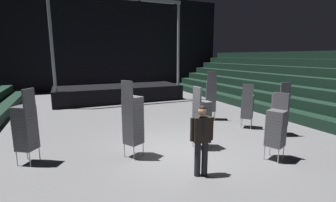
{
  "coord_description": "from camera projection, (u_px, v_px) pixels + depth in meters",
  "views": [
    {
      "loc": [
        -3.27,
        -6.35,
        2.87
      ],
      "look_at": [
        -0.15,
        0.82,
        1.4
      ],
      "focal_mm": 25.73,
      "sensor_mm": 36.0,
      "label": 1
    }
  ],
  "objects": [
    {
      "name": "ground_plane",
      "position": [
        183.0,
        150.0,
        7.54
      ],
      "size": [
        22.0,
        30.0,
        0.1
      ],
      "primitive_type": "cube",
      "color": "slate"
    },
    {
      "name": "chair_stack_front_right",
      "position": [
        25.0,
        127.0,
        6.34
      ],
      "size": [
        0.61,
        0.61,
        2.05
      ],
      "rotation": [
        0.0,
        0.0,
        1.01
      ],
      "color": "#B2B5BA",
      "rests_on": "ground_plane"
    },
    {
      "name": "chair_stack_mid_right",
      "position": [
        247.0,
        106.0,
        9.62
      ],
      "size": [
        0.62,
        0.62,
        1.79
      ],
      "rotation": [
        0.0,
        0.0,
        5.46
      ],
      "color": "#B2B5BA",
      "rests_on": "ground_plane"
    },
    {
      "name": "chair_stack_front_left",
      "position": [
        202.0,
        118.0,
        7.46
      ],
      "size": [
        0.46,
        0.46,
        1.96
      ],
      "rotation": [
        0.0,
        0.0,
        4.75
      ],
      "color": "#B2B5BA",
      "rests_on": "ground_plane"
    },
    {
      "name": "chair_stack_rear_right",
      "position": [
        276.0,
        127.0,
        6.62
      ],
      "size": [
        0.57,
        0.57,
        1.88
      ],
      "rotation": [
        0.0,
        0.0,
        1.95
      ],
      "color": "#B2B5BA",
      "rests_on": "ground_plane"
    },
    {
      "name": "chair_stack_mid_centre",
      "position": [
        280.0,
        109.0,
        8.72
      ],
      "size": [
        0.51,
        0.51,
        1.96
      ],
      "rotation": [
        0.0,
        0.0,
        6.11
      ],
      "color": "#B2B5BA",
      "rests_on": "ground_plane"
    },
    {
      "name": "chair_stack_rear_left",
      "position": [
        211.0,
        96.0,
        10.83
      ],
      "size": [
        0.6,
        0.6,
        2.22
      ],
      "rotation": [
        0.0,
        0.0,
        5.77
      ],
      "color": "#B2B5BA",
      "rests_on": "ground_plane"
    },
    {
      "name": "man_with_tie",
      "position": [
        202.0,
        137.0,
        5.69
      ],
      "size": [
        0.57,
        0.32,
        1.75
      ],
      "rotation": [
        0.0,
        0.0,
        2.9
      ],
      "color": "black",
      "rests_on": "ground_plane"
    },
    {
      "name": "stage_riser",
      "position": [
        119.0,
        91.0,
        15.68
      ],
      "size": [
        7.9,
        2.93,
        6.24
      ],
      "color": "black",
      "rests_on": "ground_plane"
    },
    {
      "name": "chair_stack_mid_left",
      "position": [
        133.0,
        119.0,
        6.77
      ],
      "size": [
        0.6,
        0.6,
        2.22
      ],
      "rotation": [
        0.0,
        0.0,
        5.23
      ],
      "color": "#B2B5BA",
      "rests_on": "ground_plane"
    },
    {
      "name": "bleacher_bank_right",
      "position": [
        331.0,
        84.0,
        11.43
      ],
      "size": [
        5.25,
        24.0,
        3.15
      ],
      "rotation": [
        0.0,
        0.0,
        -1.57
      ],
      "color": "black",
      "rests_on": "ground_plane"
    },
    {
      "name": "arena_end_wall",
      "position": [
        103.0,
        42.0,
        20.31
      ],
      "size": [
        22.0,
        0.3,
        8.0
      ],
      "primitive_type": "cube",
      "color": "black",
      "rests_on": "ground_plane"
    }
  ]
}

